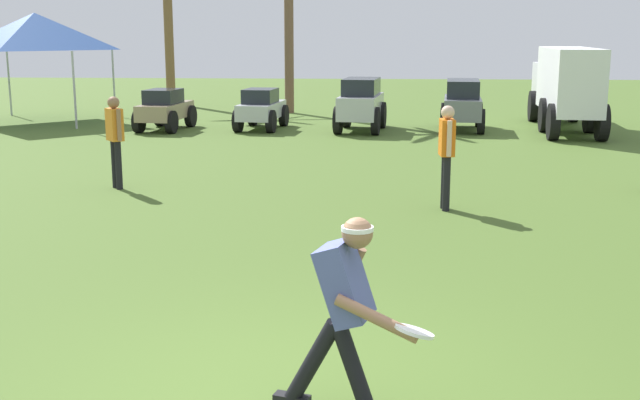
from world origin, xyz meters
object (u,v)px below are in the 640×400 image
(parked_car_slot_b, at_px, (261,108))
(parked_car_slot_d, at_px, (462,103))
(box_truck, at_px, (566,84))
(frisbee_thrower, at_px, (344,307))
(parked_car_slot_a, at_px, (165,109))
(event_tent, at_px, (35,31))
(frisbee_in_flight, at_px, (415,331))
(parked_car_slot_c, at_px, (361,103))
(teammate_deep, at_px, (447,148))
(teammate_midfield, at_px, (115,133))

(parked_car_slot_b, height_order, parked_car_slot_d, parked_car_slot_d)
(box_truck, bearing_deg, parked_car_slot_d, -176.07)
(frisbee_thrower, relative_size, parked_car_slot_a, 0.63)
(box_truck, bearing_deg, event_tent, 176.12)
(frisbee_thrower, relative_size, parked_car_slot_d, 0.58)
(frisbee_in_flight, xyz_separation_m, parked_car_slot_c, (-0.61, 16.64, -0.03))
(teammate_deep, bearing_deg, frisbee_in_flight, -96.59)
(frisbee_thrower, height_order, parked_car_slot_a, frisbee_thrower)
(frisbee_thrower, height_order, parked_car_slot_b, frisbee_thrower)
(frisbee_in_flight, height_order, parked_car_slot_c, parked_car_slot_c)
(parked_car_slot_a, height_order, parked_car_slot_d, parked_car_slot_d)
(parked_car_slot_a, bearing_deg, parked_car_slot_d, 3.77)
(parked_car_slot_a, bearing_deg, parked_car_slot_c, 1.03)
(frisbee_in_flight, distance_m, event_tent, 20.95)
(frisbee_in_flight, bearing_deg, parked_car_slot_c, 92.09)
(parked_car_slot_b, bearing_deg, box_truck, 2.67)
(parked_car_slot_a, bearing_deg, parked_car_slot_b, 7.41)
(teammate_midfield, xyz_separation_m, parked_car_slot_c, (4.00, 8.29, -0.20))
(parked_car_slot_c, distance_m, box_truck, 5.53)
(frisbee_in_flight, bearing_deg, frisbee_thrower, 143.34)
(frisbee_thrower, relative_size, teammate_midfield, 0.92)
(frisbee_thrower, xyz_separation_m, parked_car_slot_b, (-2.86, 16.54, -0.24))
(parked_car_slot_c, height_order, event_tent, event_tent)
(box_truck, distance_m, event_tent, 15.04)
(teammate_midfield, xyz_separation_m, parked_car_slot_a, (-1.29, 8.20, -0.38))
(parked_car_slot_d, distance_m, event_tent, 12.39)
(parked_car_slot_b, distance_m, parked_car_slot_d, 5.45)
(frisbee_in_flight, relative_size, teammate_midfield, 0.22)
(box_truck, xyz_separation_m, event_tent, (-14.94, 1.01, 1.39))
(parked_car_slot_d, bearing_deg, parked_car_slot_a, -176.23)
(parked_car_slot_b, distance_m, event_tent, 7.19)
(parked_car_slot_c, bearing_deg, parked_car_slot_d, 9.03)
(parked_car_slot_a, distance_m, parked_car_slot_d, 8.04)
(teammate_midfield, xyz_separation_m, box_truck, (9.48, 8.92, 0.29))
(teammate_midfield, xyz_separation_m, event_tent, (-5.46, 9.93, 1.68))
(parked_car_slot_b, relative_size, parked_car_slot_c, 0.93)
(teammate_midfield, relative_size, parked_car_slot_d, 0.63)
(parked_car_slot_d, xyz_separation_m, event_tent, (-12.19, 1.20, 1.90))
(teammate_midfield, distance_m, box_truck, 13.02)
(parked_car_slot_a, distance_m, box_truck, 10.81)
(box_truck, bearing_deg, parked_car_slot_a, -176.19)
(teammate_midfield, distance_m, event_tent, 11.46)
(teammate_deep, relative_size, parked_car_slot_a, 0.68)
(teammate_midfield, height_order, parked_car_slot_c, teammate_midfield)
(box_truck, bearing_deg, parked_car_slot_c, -173.52)
(parked_car_slot_c, bearing_deg, parked_car_slot_a, -178.97)
(parked_car_slot_a, distance_m, parked_car_slot_b, 2.60)
(parked_car_slot_a, relative_size, parked_car_slot_c, 0.93)
(teammate_midfield, distance_m, teammate_deep, 5.57)
(parked_car_slot_c, bearing_deg, parked_car_slot_b, 174.95)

